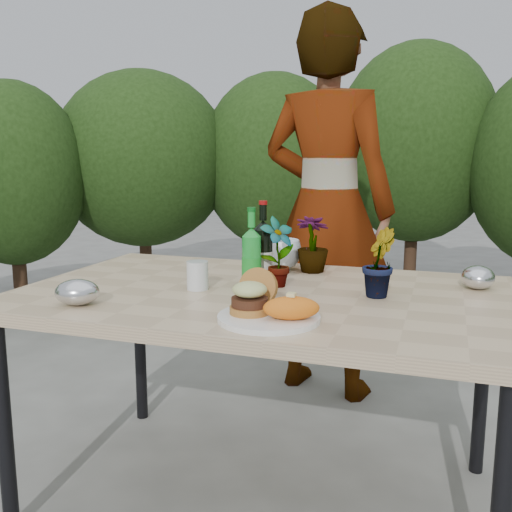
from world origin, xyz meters
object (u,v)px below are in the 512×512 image
(patio_table, at_px, (264,307))
(dinner_plate, at_px, (269,318))
(person, at_px, (327,208))
(wine_bottle, at_px, (263,253))

(patio_table, xyz_separation_m, dinner_plate, (0.12, -0.32, 0.06))
(dinner_plate, height_order, person, person)
(wine_bottle, bearing_deg, dinner_plate, -54.83)
(wine_bottle, bearing_deg, person, 103.00)
(person, bearing_deg, dinner_plate, 106.71)
(dinner_plate, distance_m, person, 1.36)
(dinner_plate, height_order, wine_bottle, wine_bottle)
(patio_table, height_order, wine_bottle, wine_bottle)
(patio_table, xyz_separation_m, wine_bottle, (-0.04, 0.10, 0.16))
(dinner_plate, xyz_separation_m, person, (-0.12, 1.34, 0.18))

